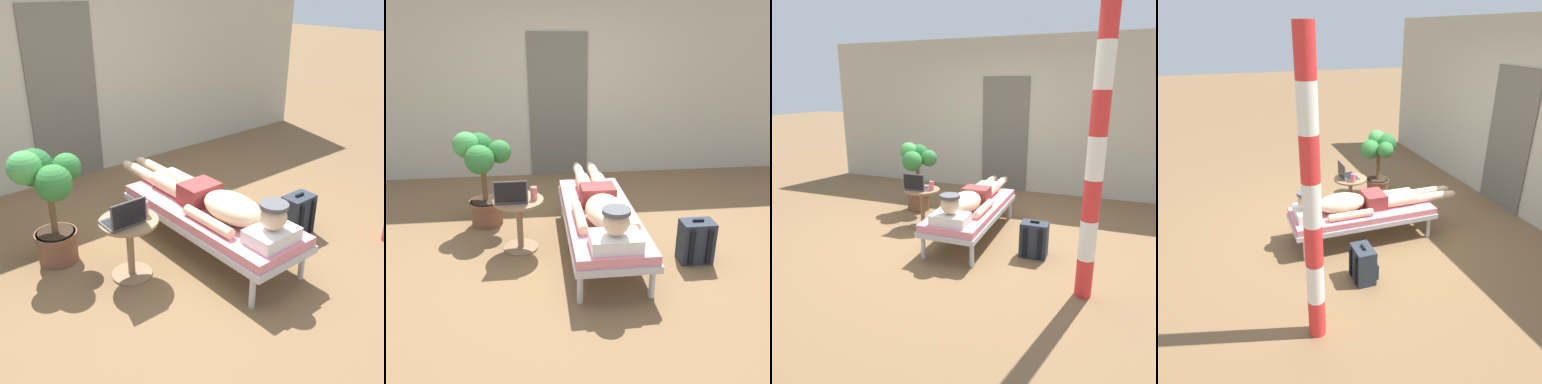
# 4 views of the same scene
# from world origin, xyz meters

# --- Properties ---
(ground_plane) EXTENTS (40.00, 40.00, 0.00)m
(ground_plane) POSITION_xyz_m (0.00, 0.00, 0.00)
(ground_plane) COLOR brown
(house_wall_back) EXTENTS (7.60, 0.20, 2.70)m
(house_wall_back) POSITION_xyz_m (0.22, 2.48, 1.35)
(house_wall_back) COLOR #B2AD99
(house_wall_back) RESTS_ON ground
(house_door_panel) EXTENTS (0.84, 0.03, 2.04)m
(house_door_panel) POSITION_xyz_m (-0.01, 2.37, 1.02)
(house_door_panel) COLOR #625F54
(house_door_panel) RESTS_ON ground
(lounge_chair) EXTENTS (0.68, 1.83, 0.42)m
(lounge_chair) POSITION_xyz_m (0.22, 0.01, 0.35)
(lounge_chair) COLOR #B7B7BC
(lounge_chair) RESTS_ON ground
(person_reclining) EXTENTS (0.53, 2.17, 0.33)m
(person_reclining) POSITION_xyz_m (0.22, -0.03, 0.52)
(person_reclining) COLOR white
(person_reclining) RESTS_ON lounge_chair
(side_table) EXTENTS (0.48, 0.48, 0.52)m
(side_table) POSITION_xyz_m (-0.55, 0.12, 0.36)
(side_table) COLOR #8C6B4C
(side_table) RESTS_ON ground
(laptop) EXTENTS (0.31, 0.24, 0.23)m
(laptop) POSITION_xyz_m (-0.61, 0.07, 0.58)
(laptop) COLOR #4C4C51
(laptop) RESTS_ON side_table
(drink_glass) EXTENTS (0.06, 0.06, 0.12)m
(drink_glass) POSITION_xyz_m (-0.40, 0.11, 0.58)
(drink_glass) COLOR #D86672
(drink_glass) RESTS_ON side_table
(backpack) EXTENTS (0.30, 0.26, 0.42)m
(backpack) POSITION_xyz_m (1.07, -0.29, 0.20)
(backpack) COLOR #262D38
(backpack) RESTS_ON ground
(potted_plant) EXTENTS (0.61, 0.60, 1.05)m
(potted_plant) POSITION_xyz_m (-0.95, 0.74, 0.65)
(potted_plant) COLOR brown
(potted_plant) RESTS_ON ground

